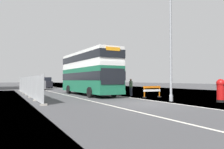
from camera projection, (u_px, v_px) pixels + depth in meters
ground at (151, 104)px, 15.00m from camera, size 140.00×280.00×0.10m
double_decker_bus at (89, 72)px, 23.49m from camera, size 3.09×11.24×4.73m
lamppost_foreground at (171, 47)px, 16.57m from camera, size 0.29×0.70×8.89m
red_pillar_postbox at (221, 89)px, 15.77m from camera, size 0.64×0.64×1.73m
roadworks_barrier at (152, 90)px, 20.11m from camera, size 1.90×0.54×1.08m
construction_site_fence at (27, 86)px, 22.71m from camera, size 0.44×20.60×2.06m
car_oncoming_near at (38, 84)px, 35.40m from camera, size 2.02×4.11×2.21m
car_receding_mid at (46, 83)px, 43.44m from camera, size 1.93×4.18×2.20m
pedestrian_at_kerb at (131, 87)px, 21.89m from camera, size 0.34×0.34×1.77m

